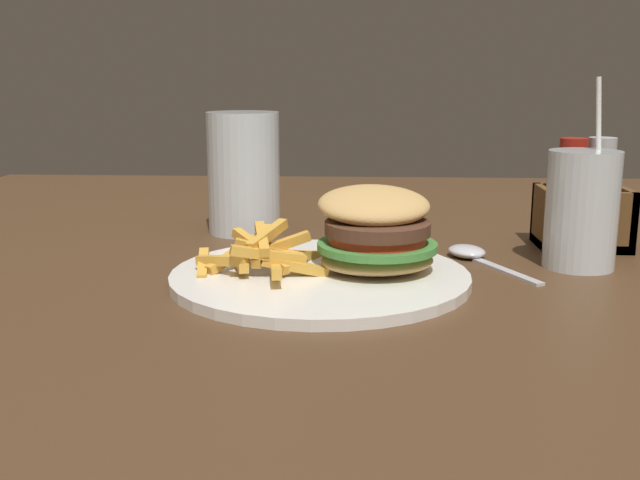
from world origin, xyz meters
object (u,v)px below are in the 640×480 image
(beer_glass, at_px, (244,177))
(juice_glass, at_px, (581,214))
(condiment_caddy, at_px, (583,209))
(spoon, at_px, (471,254))
(meal_plate_near, at_px, (342,255))

(beer_glass, distance_m, juice_glass, 0.40)
(beer_glass, distance_m, condiment_caddy, 0.40)
(juice_glass, relative_size, spoon, 1.35)
(beer_glass, distance_m, spoon, 0.30)
(spoon, bearing_deg, beer_glass, 38.61)
(meal_plate_near, height_order, spoon, meal_plate_near)
(meal_plate_near, bearing_deg, juice_glass, 15.22)
(spoon, xyz_separation_m, condiment_caddy, (0.13, 0.06, 0.04))
(beer_glass, height_order, spoon, beer_glass)
(meal_plate_near, xyz_separation_m, juice_glass, (0.24, 0.06, 0.03))
(juice_glass, bearing_deg, meal_plate_near, -164.78)
(beer_glass, height_order, condiment_caddy, beer_glass)
(beer_glass, bearing_deg, meal_plate_near, -60.12)
(meal_plate_near, bearing_deg, beer_glass, 119.88)
(meal_plate_near, xyz_separation_m, condiment_caddy, (0.27, 0.15, 0.02))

